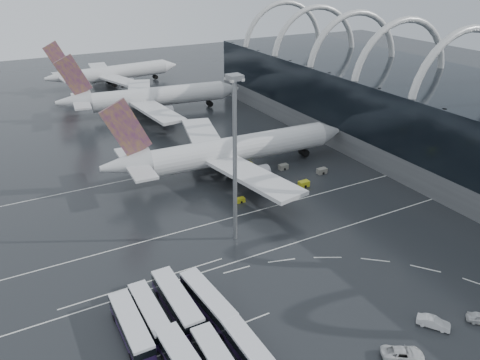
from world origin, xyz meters
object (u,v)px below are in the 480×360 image
gse_cart_belly_c (240,200)px  gse_cart_belly_d (322,171)px  van_curve_c (434,322)px  airliner_gate_b (150,98)px  van_curve_a (403,354)px  bus_row_near_d (208,300)px  bus_row_near_b (150,313)px  gse_cart_belly_b (283,167)px  bus_row_far_c (246,346)px  gse_cart_belly_a (304,184)px  gse_cart_belly_e (248,164)px  airliner_gate_c (113,73)px  floodlight_mast (235,142)px  bus_row_near_c (177,301)px  airliner_main (229,151)px  bus_row_near_a (131,326)px

gse_cart_belly_c → gse_cart_belly_d: (24.88, 3.56, 0.15)m
van_curve_c → airliner_gate_b: bearing=55.1°
airliner_gate_b → van_curve_a: bearing=-86.0°
bus_row_near_d → gse_cart_belly_d: size_ratio=5.39×
airliner_gate_b → bus_row_near_d: size_ratio=4.73×
van_curve_a → gse_cart_belly_d: size_ratio=2.31×
bus_row_near_b → gse_cart_belly_b: bearing=-52.5°
bus_row_far_c → gse_cart_belly_a: bearing=-44.9°
van_curve_c → gse_cart_belly_e: van_curve_c is taller
airliner_gate_c → gse_cart_belly_a: size_ratio=22.59×
bus_row_near_b → gse_cart_belly_e: size_ratio=6.43×
bus_row_near_d → gse_cart_belly_a: 46.53m
bus_row_near_d → floodlight_mast: (12.91, 15.48, 17.92)m
floodlight_mast → bus_row_near_b: bearing=-146.8°
airliner_gate_c → van_curve_a: size_ratio=9.95×
airliner_gate_b → gse_cart_belly_e: 55.73m
van_curve_a → gse_cart_belly_e: size_ratio=2.94×
airliner_gate_c → gse_cart_belly_b: size_ratio=23.77×
floodlight_mast → gse_cart_belly_b: 39.23m
gse_cart_belly_b → gse_cart_belly_e: size_ratio=1.23×
gse_cart_belly_e → bus_row_near_c: bearing=-130.6°
airliner_main → gse_cart_belly_d: (19.60, -11.93, -4.81)m
van_curve_a → van_curve_c: (8.38, 2.18, -0.02)m
bus_row_near_b → van_curve_c: 41.11m
bus_row_near_b → floodlight_mast: bearing=-57.2°
airliner_gate_b → bus_row_near_c: 101.52m
bus_row_near_d → van_curve_c: (27.07, -19.01, -0.99)m
gse_cart_belly_a → gse_cart_belly_e: bearing=108.8°
van_curve_c → gse_cart_belly_c: van_curve_c is taller
floodlight_mast → van_curve_a: bearing=-81.0°
gse_cart_belly_a → gse_cart_belly_e: 17.30m
bus_row_near_c → gse_cart_belly_d: size_ratio=5.67×
airliner_gate_b → gse_cart_belly_d: (21.03, -67.57, -4.76)m
floodlight_mast → gse_cart_belly_c: 24.13m
airliner_main → floodlight_mast: size_ratio=2.06×
airliner_gate_b → bus_row_near_c: bearing=-99.8°
van_curve_c → gse_cart_belly_b: bearing=42.4°
van_curve_a → gse_cart_belly_b: 62.58m
airliner_main → bus_row_near_c: (-30.36, -41.60, -3.60)m
van_curve_a → van_curve_c: van_curve_a is taller
bus_row_near_d → gse_cart_belly_c: size_ratio=7.01×
gse_cart_belly_a → bus_row_near_a: bearing=-150.8°
gse_cart_belly_a → gse_cart_belly_b: size_ratio=1.05×
bus_row_far_c → floodlight_mast: floodlight_mast is taller
gse_cart_belly_a → gse_cart_belly_c: bearing=179.0°
bus_row_near_c → airliner_gate_b: bearing=-16.7°
bus_row_far_c → gse_cart_belly_e: (31.36, 54.72, -1.19)m
bus_row_near_a → gse_cart_belly_b: size_ratio=5.52×
airliner_gate_c → gse_cart_belly_b: 106.29m
bus_row_near_d → gse_cart_belly_e: size_ratio=6.85×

